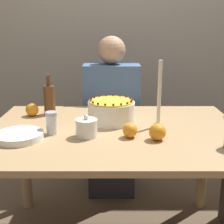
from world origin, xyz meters
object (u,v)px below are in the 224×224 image
object	(u,v)px
sugar_shaker	(52,123)
person_man_blue_shirt	(112,127)
cake	(112,111)
sugar_bowl	(87,128)
bottle	(50,99)
candle	(160,99)

from	to	relation	value
sugar_shaker	person_man_blue_shirt	world-z (taller)	person_man_blue_shirt
sugar_shaker	cake	bearing A→B (deg)	33.47
sugar_shaker	sugar_bowl	bearing A→B (deg)	-13.02
cake	person_man_blue_shirt	distance (m)	0.61
sugar_shaker	bottle	bearing A→B (deg)	102.48
sugar_bowl	bottle	world-z (taller)	bottle
bottle	sugar_bowl	bearing A→B (deg)	-57.28
bottle	cake	bearing A→B (deg)	-23.05
sugar_bowl	candle	distance (m)	0.42
candle	sugar_bowl	bearing A→B (deg)	-156.90
sugar_bowl	bottle	bearing A→B (deg)	122.72
cake	bottle	xyz separation A→B (m)	(-0.38, 0.16, 0.03)
sugar_shaker	candle	size ratio (longest dim) A/B	0.32
sugar_shaker	candle	world-z (taller)	candle
person_man_blue_shirt	cake	bearing A→B (deg)	89.96
bottle	candle	bearing A→B (deg)	-20.76
cake	sugar_shaker	world-z (taller)	cake
person_man_blue_shirt	bottle	bearing A→B (deg)	45.77
cake	candle	bearing A→B (deg)	-17.23
bottle	person_man_blue_shirt	xyz separation A→B (m)	(0.38, 0.39, -0.31)
cake	sugar_bowl	distance (m)	0.27
sugar_bowl	candle	world-z (taller)	candle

